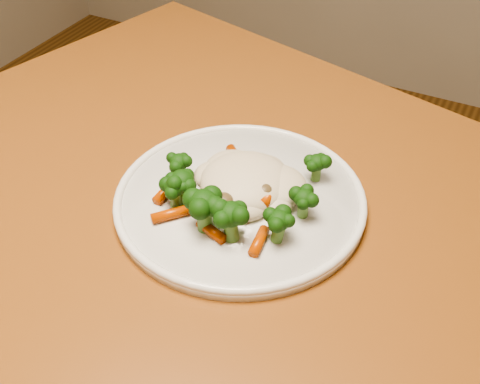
{
  "coord_description": "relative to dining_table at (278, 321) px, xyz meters",
  "views": [
    {
      "loc": [
        0.4,
        -0.62,
        1.22
      ],
      "look_at": [
        0.16,
        -0.15,
        0.77
      ],
      "focal_mm": 45.0,
      "sensor_mm": 36.0,
      "label": 1
    }
  ],
  "objects": [
    {
      "name": "dining_table",
      "position": [
        0.0,
        0.0,
        0.0
      ],
      "size": [
        1.33,
        1.05,
        0.75
      ],
      "rotation": [
        0.0,
        0.0,
        -0.26
      ],
      "color": "brown",
      "rests_on": "ground"
    },
    {
      "name": "plate",
      "position": [
        -0.08,
        0.06,
        0.11
      ],
      "size": [
        0.29,
        0.29,
        0.01
      ],
      "primitive_type": "cylinder",
      "color": "white",
      "rests_on": "dining_table"
    },
    {
      "name": "meal",
      "position": [
        -0.08,
        0.05,
        0.14
      ],
      "size": [
        0.19,
        0.18,
        0.05
      ],
      "color": "beige",
      "rests_on": "plate"
    }
  ]
}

